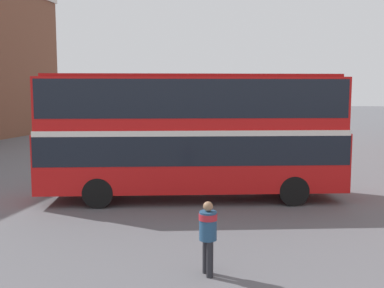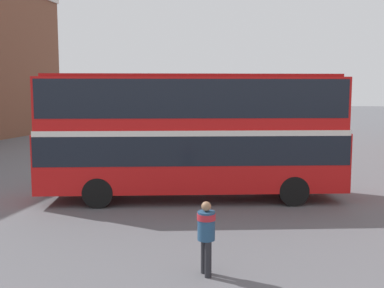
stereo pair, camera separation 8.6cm
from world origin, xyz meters
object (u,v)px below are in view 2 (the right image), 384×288
object	(u,v)px
pedestrian_foreground	(206,230)
parked_car_kerb_far	(87,132)
parked_car_kerb_near	(219,143)
no_entry_sign	(41,143)

from	to	relation	value
pedestrian_foreground	parked_car_kerb_far	bearing A→B (deg)	-89.76
parked_car_kerb_near	no_entry_sign	world-z (taller)	no_entry_sign
no_entry_sign	pedestrian_foreground	bearing A→B (deg)	-42.81
parked_car_kerb_near	no_entry_sign	size ratio (longest dim) A/B	1.77
pedestrian_foreground	no_entry_sign	distance (m)	11.48
pedestrian_foreground	parked_car_kerb_near	bearing A→B (deg)	-112.33
parked_car_kerb_near	parked_car_kerb_far	bearing A→B (deg)	-36.65
parked_car_kerb_near	parked_car_kerb_far	distance (m)	12.50
pedestrian_foreground	parked_car_kerb_near	distance (m)	18.44
parked_car_kerb_far	no_entry_sign	size ratio (longest dim) A/B	1.66
parked_car_kerb_near	parked_car_kerb_far	size ratio (longest dim) A/B	1.06
pedestrian_foreground	no_entry_sign	size ratio (longest dim) A/B	0.59
pedestrian_foreground	parked_car_kerb_far	distance (m)	27.32
pedestrian_foreground	parked_car_kerb_near	xyz separation A→B (m)	(-2.47, 18.27, -0.21)
no_entry_sign	parked_car_kerb_near	bearing A→B (deg)	60.55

